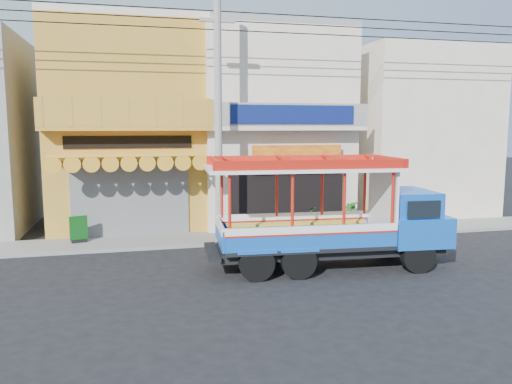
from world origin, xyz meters
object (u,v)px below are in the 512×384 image
(utility_pole, at_px, (222,99))
(green_sign, at_px, (79,231))
(songthaew_truck, at_px, (346,215))
(potted_plant_a, at_px, (305,219))
(potted_plant_b, at_px, (352,216))
(potted_plant_c, at_px, (354,214))

(utility_pole, height_order, green_sign, utility_pole)
(songthaew_truck, bearing_deg, potted_plant_a, 86.25)
(songthaew_truck, relative_size, potted_plant_b, 7.26)
(potted_plant_b, relative_size, potted_plant_c, 0.90)
(potted_plant_a, bearing_deg, songthaew_truck, -137.66)
(utility_pole, height_order, songthaew_truck, utility_pole)
(songthaew_truck, height_order, potted_plant_c, songthaew_truck)
(green_sign, height_order, potted_plant_c, potted_plant_c)
(potted_plant_b, bearing_deg, potted_plant_a, 36.40)
(utility_pole, relative_size, green_sign, 30.43)
(green_sign, xyz_separation_m, potted_plant_a, (8.20, -0.14, 0.09))
(potted_plant_a, distance_m, potted_plant_c, 2.23)
(green_sign, relative_size, potted_plant_c, 0.85)
(potted_plant_b, distance_m, potted_plant_c, 0.21)
(songthaew_truck, relative_size, potted_plant_c, 6.56)
(potted_plant_a, height_order, potted_plant_c, potted_plant_c)
(songthaew_truck, relative_size, green_sign, 7.70)
(green_sign, bearing_deg, potted_plant_a, -0.99)
(potted_plant_a, distance_m, potted_plant_b, 2.07)
(potted_plant_b, bearing_deg, green_sign, 30.76)
(songthaew_truck, distance_m, potted_plant_b, 5.33)
(potted_plant_b, height_order, potted_plant_c, potted_plant_c)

